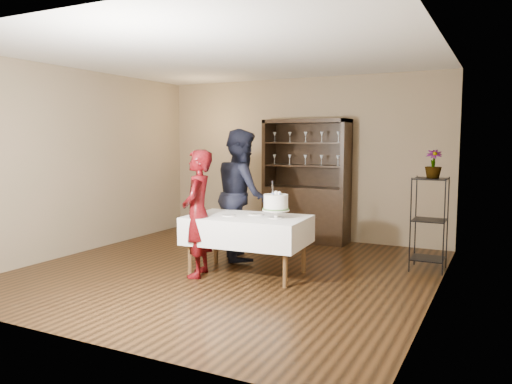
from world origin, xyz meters
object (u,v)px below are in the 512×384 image
Objects in this scene: cake_table at (247,230)px; woman at (198,213)px; potted_plant at (433,164)px; plant_etagere at (429,220)px; cake at (276,203)px; china_hutch at (306,201)px; man at (242,194)px.

cake_table is 0.98× the size of woman.
plant_etagere is at bearing 138.17° from potted_plant.
plant_etagere is 2.02m from cake.
china_hutch is 2.47m from potted_plant.
man reaches higher than plant_etagere.
plant_etagere is at bearing 36.70° from cake.
cake is (0.84, -0.69, 0.00)m from man.
plant_etagere is 0.66× the size of man.
woman is at bearing 141.83° from man.
cake_table is 2.48m from potted_plant.
man reaches higher than cake.
woman is (-2.49, -1.56, 0.13)m from plant_etagere.
china_hutch is 2.29m from cake_table.
china_hutch reaches higher than cake_table.
plant_etagere is at bearing 103.62° from woman.
potted_plant is at bearing -41.83° from plant_etagere.
plant_etagere is at bearing -113.83° from man.
china_hutch reaches higher than potted_plant.
potted_plant is (0.03, -0.02, 0.72)m from plant_etagere.
man reaches higher than woman.
man is (-0.36, -1.56, 0.25)m from china_hutch.
cake_table is (-1.98, -1.23, -0.09)m from plant_etagere.
woman is 3.01m from potted_plant.
cake_table is at bearing 177.15° from man.
china_hutch is 4.42× the size of cake.
plant_etagere is at bearing -26.83° from china_hutch.
cake is (0.47, -2.25, 0.25)m from china_hutch.
man is (-2.44, -0.51, 0.26)m from plant_etagere.
china_hutch is at bearing 152.62° from woman.
potted_plant is at bearing 102.95° from woman.
cake_table is at bearing -175.33° from cake.
plant_etagere reaches higher than cake_table.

